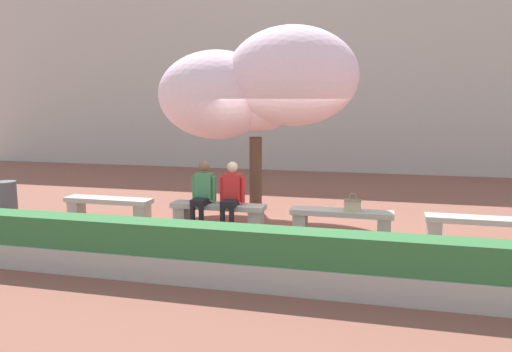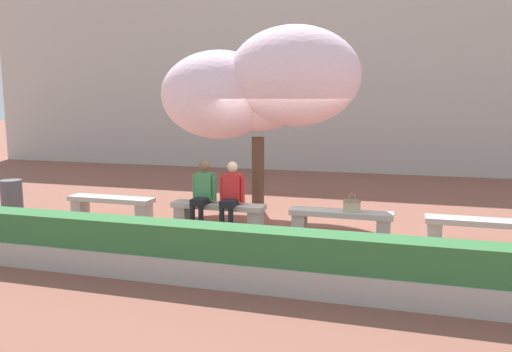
{
  "view_description": "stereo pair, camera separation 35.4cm",
  "coord_description": "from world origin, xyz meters",
  "px_view_note": "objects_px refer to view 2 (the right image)",
  "views": [
    {
      "loc": [
        1.9,
        -9.17,
        2.43
      ],
      "look_at": [
        -0.48,
        0.2,
        1.0
      ],
      "focal_mm": 35.0,
      "sensor_mm": 36.0,
      "label": 1
    },
    {
      "loc": [
        2.24,
        -9.08,
        2.43
      ],
      "look_at": [
        -0.48,
        0.2,
        1.0
      ],
      "focal_mm": 35.0,
      "sensor_mm": 36.0,
      "label": 2
    }
  ],
  "objects_px": {
    "handbag": "(352,205)",
    "cherry_tree_main": "(259,87)",
    "stone_bench_near_west": "(218,210)",
    "stone_bench_center": "(341,218)",
    "person_seated_left": "(203,191)",
    "stone_bench_near_east": "(483,228)",
    "trash_bin": "(12,198)",
    "stone_bench_west_end": "(111,204)",
    "person_seated_right": "(231,192)"
  },
  "relations": [
    {
      "from": "handbag",
      "to": "cherry_tree_main",
      "type": "bearing_deg",
      "value": 146.29
    },
    {
      "from": "stone_bench_near_west",
      "to": "handbag",
      "type": "distance_m",
      "value": 2.63
    },
    {
      "from": "handbag",
      "to": "stone_bench_center",
      "type": "bearing_deg",
      "value": 172.73
    },
    {
      "from": "person_seated_left",
      "to": "cherry_tree_main",
      "type": "xyz_separation_m",
      "value": [
        0.72,
        1.49,
        2.05
      ]
    },
    {
      "from": "stone_bench_near_east",
      "to": "person_seated_left",
      "type": "bearing_deg",
      "value": -179.4
    },
    {
      "from": "stone_bench_near_east",
      "to": "trash_bin",
      "type": "xyz_separation_m",
      "value": [
        -9.42,
        -0.43,
        0.08
      ]
    },
    {
      "from": "stone_bench_near_east",
      "to": "stone_bench_near_west",
      "type": "bearing_deg",
      "value": 180.0
    },
    {
      "from": "stone_bench_west_end",
      "to": "stone_bench_near_west",
      "type": "xyz_separation_m",
      "value": [
        2.42,
        0.0,
        0.0
      ]
    },
    {
      "from": "person_seated_right",
      "to": "cherry_tree_main",
      "type": "bearing_deg",
      "value": 85.15
    },
    {
      "from": "stone_bench_west_end",
      "to": "stone_bench_center",
      "type": "xyz_separation_m",
      "value": [
        4.84,
        0.0,
        0.0
      ]
    },
    {
      "from": "stone_bench_center",
      "to": "cherry_tree_main",
      "type": "height_order",
      "value": "cherry_tree_main"
    },
    {
      "from": "stone_bench_west_end",
      "to": "cherry_tree_main",
      "type": "xyz_separation_m",
      "value": [
        2.84,
        1.44,
        2.45
      ]
    },
    {
      "from": "stone_bench_west_end",
      "to": "stone_bench_near_east",
      "type": "distance_m",
      "value": 7.25
    },
    {
      "from": "stone_bench_center",
      "to": "stone_bench_near_east",
      "type": "bearing_deg",
      "value": 0.0
    },
    {
      "from": "stone_bench_center",
      "to": "trash_bin",
      "type": "bearing_deg",
      "value": -176.46
    },
    {
      "from": "stone_bench_west_end",
      "to": "trash_bin",
      "type": "height_order",
      "value": "trash_bin"
    },
    {
      "from": "trash_bin",
      "to": "stone_bench_near_east",
      "type": "bearing_deg",
      "value": 2.63
    },
    {
      "from": "person_seated_left",
      "to": "handbag",
      "type": "xyz_separation_m",
      "value": [
        2.91,
        0.03,
        -0.12
      ]
    },
    {
      "from": "stone_bench_center",
      "to": "stone_bench_near_east",
      "type": "xyz_separation_m",
      "value": [
        2.42,
        0.0,
        0.0
      ]
    },
    {
      "from": "stone_bench_west_end",
      "to": "handbag",
      "type": "xyz_separation_m",
      "value": [
        5.03,
        -0.03,
        0.27
      ]
    },
    {
      "from": "trash_bin",
      "to": "person_seated_right",
      "type": "bearing_deg",
      "value": 4.45
    },
    {
      "from": "stone_bench_west_end",
      "to": "stone_bench_center",
      "type": "relative_size",
      "value": 1.0
    },
    {
      "from": "handbag",
      "to": "stone_bench_near_west",
      "type": "bearing_deg",
      "value": 179.44
    },
    {
      "from": "stone_bench_center",
      "to": "handbag",
      "type": "bearing_deg",
      "value": -7.27
    },
    {
      "from": "stone_bench_west_end",
      "to": "cherry_tree_main",
      "type": "relative_size",
      "value": 0.43
    },
    {
      "from": "stone_bench_west_end",
      "to": "person_seated_right",
      "type": "distance_m",
      "value": 2.74
    },
    {
      "from": "cherry_tree_main",
      "to": "stone_bench_near_east",
      "type": "bearing_deg",
      "value": -18.06
    },
    {
      "from": "stone_bench_near_west",
      "to": "person_seated_right",
      "type": "relative_size",
      "value": 1.47
    },
    {
      "from": "handbag",
      "to": "person_seated_right",
      "type": "bearing_deg",
      "value": -179.31
    },
    {
      "from": "person_seated_left",
      "to": "person_seated_right",
      "type": "distance_m",
      "value": 0.59
    },
    {
      "from": "person_seated_left",
      "to": "person_seated_right",
      "type": "bearing_deg",
      "value": -0.0
    },
    {
      "from": "stone_bench_near_west",
      "to": "stone_bench_center",
      "type": "bearing_deg",
      "value": 0.0
    },
    {
      "from": "stone_bench_near_east",
      "to": "person_seated_right",
      "type": "height_order",
      "value": "person_seated_right"
    },
    {
      "from": "stone_bench_west_end",
      "to": "trash_bin",
      "type": "xyz_separation_m",
      "value": [
        -2.16,
        -0.43,
        0.08
      ]
    },
    {
      "from": "stone_bench_west_end",
      "to": "person_seated_right",
      "type": "relative_size",
      "value": 1.47
    },
    {
      "from": "person_seated_right",
      "to": "handbag",
      "type": "xyz_separation_m",
      "value": [
        2.32,
        0.03,
        -0.12
      ]
    },
    {
      "from": "stone_bench_west_end",
      "to": "stone_bench_near_west",
      "type": "relative_size",
      "value": 1.0
    },
    {
      "from": "person_seated_left",
      "to": "trash_bin",
      "type": "distance_m",
      "value": 4.31
    },
    {
      "from": "person_seated_right",
      "to": "handbag",
      "type": "distance_m",
      "value": 2.33
    },
    {
      "from": "stone_bench_west_end",
      "to": "trash_bin",
      "type": "bearing_deg",
      "value": -168.68
    },
    {
      "from": "stone_bench_near_west",
      "to": "cherry_tree_main",
      "type": "distance_m",
      "value": 2.87
    },
    {
      "from": "stone_bench_center",
      "to": "stone_bench_near_east",
      "type": "height_order",
      "value": "same"
    },
    {
      "from": "person_seated_left",
      "to": "stone_bench_center",
      "type": "bearing_deg",
      "value": 1.13
    },
    {
      "from": "stone_bench_center",
      "to": "person_seated_left",
      "type": "bearing_deg",
      "value": -178.87
    },
    {
      "from": "person_seated_right",
      "to": "trash_bin",
      "type": "xyz_separation_m",
      "value": [
        -4.87,
        -0.38,
        -0.31
      ]
    },
    {
      "from": "stone_bench_west_end",
      "to": "person_seated_left",
      "type": "height_order",
      "value": "person_seated_left"
    },
    {
      "from": "cherry_tree_main",
      "to": "person_seated_left",
      "type": "bearing_deg",
      "value": -115.63
    },
    {
      "from": "stone_bench_west_end",
      "to": "stone_bench_near_west",
      "type": "height_order",
      "value": "same"
    },
    {
      "from": "handbag",
      "to": "trash_bin",
      "type": "xyz_separation_m",
      "value": [
        -7.2,
        -0.41,
        -0.19
      ]
    },
    {
      "from": "stone_bench_west_end",
      "to": "person_seated_left",
      "type": "bearing_deg",
      "value": -1.44
    }
  ]
}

